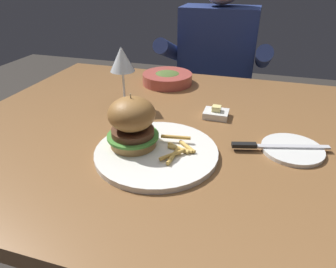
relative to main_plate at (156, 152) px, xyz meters
name	(u,v)px	position (x,y,z in m)	size (l,w,h in m)	color
dining_table	(162,150)	(-0.04, 0.16, -0.09)	(1.15, 0.98, 0.74)	brown
main_plate	(156,152)	(0.00, 0.00, 0.00)	(0.30, 0.30, 0.01)	white
burger_sandwich	(132,122)	(-0.06, 0.01, 0.07)	(0.13, 0.13, 0.13)	#B78447
fries_pile	(178,148)	(0.05, 0.01, 0.01)	(0.10, 0.11, 0.02)	#E0B251
wine_glass	(122,61)	(-0.19, 0.24, 0.14)	(0.08, 0.08, 0.19)	silver
bread_plate	(292,149)	(0.31, 0.11, 0.00)	(0.15, 0.15, 0.01)	white
table_knife	(272,146)	(0.26, 0.10, 0.01)	(0.23, 0.08, 0.01)	silver
butter_dish	(216,113)	(0.11, 0.25, 0.00)	(0.07, 0.06, 0.04)	white
soup_bowl	(167,78)	(-0.12, 0.49, 0.02)	(0.19, 0.19, 0.05)	#B24C42
diner_person	(214,91)	(0.01, 0.92, -0.18)	(0.51, 0.36, 1.18)	#282833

